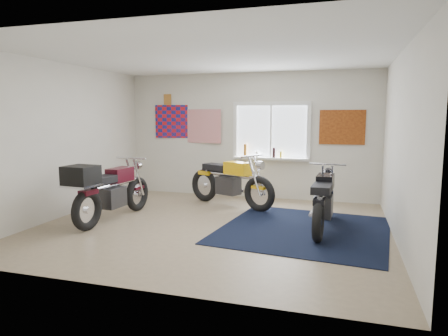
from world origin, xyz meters
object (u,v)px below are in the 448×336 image
(navy_rug, at_px, (304,230))
(maroon_tourer, at_px, (108,190))
(black_chrome_bike, at_px, (323,202))
(yellow_triumph, at_px, (230,183))

(navy_rug, xyz_separation_m, maroon_tourer, (-3.21, -0.45, 0.54))
(navy_rug, height_order, black_chrome_bike, black_chrome_bike)
(navy_rug, relative_size, maroon_tourer, 1.27)
(navy_rug, xyz_separation_m, black_chrome_bike, (0.28, 0.12, 0.43))
(black_chrome_bike, bearing_deg, navy_rug, 116.25)
(maroon_tourer, bearing_deg, navy_rug, -77.74)
(yellow_triumph, height_order, maroon_tourer, yellow_triumph)
(yellow_triumph, distance_m, maroon_tourer, 2.39)
(yellow_triumph, bearing_deg, maroon_tourer, -108.78)
(navy_rug, distance_m, maroon_tourer, 3.28)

